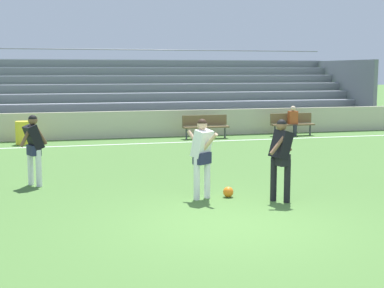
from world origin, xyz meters
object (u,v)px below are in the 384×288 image
at_px(bleacher_stand, 97,92).
at_px(bench_centre_sideline, 292,122).
at_px(player_white_wide_left, 202,152).
at_px(player_dark_deep_cover, 34,144).
at_px(soccer_ball, 228,192).
at_px(spectator_seated, 293,119).
at_px(trash_bin, 23,133).
at_px(player_dark_wide_right, 281,153).
at_px(bench_near_bin, 205,124).

xyz_separation_m(bleacher_stand, bench_centre_sideline, (7.34, -5.04, -1.10)).
bearing_deg(bench_centre_sideline, player_white_wide_left, -123.93).
height_order(player_dark_deep_cover, soccer_ball, player_dark_deep_cover).
relative_size(spectator_seated, player_white_wide_left, 0.73).
bearing_deg(trash_bin, soccer_ball, -65.62).
distance_m(trash_bin, player_dark_wide_right, 11.74).
relative_size(bleacher_stand, spectator_seated, 20.84).
height_order(trash_bin, player_dark_deep_cover, player_dark_deep_cover).
height_order(bleacher_stand, bench_near_bin, bleacher_stand).
distance_m(bleacher_stand, soccer_ball, 15.00).
distance_m(spectator_seated, player_dark_wide_right, 11.57).
bearing_deg(spectator_seated, soccer_ball, -121.88).
distance_m(bench_centre_sideline, soccer_ball, 11.54).
height_order(spectator_seated, player_dark_deep_cover, player_dark_deep_cover).
bearing_deg(trash_bin, bleacher_stand, 58.24).
relative_size(bench_near_bin, player_white_wide_left, 1.08).
bearing_deg(player_dark_wide_right, bleacher_stand, 98.05).
height_order(bench_near_bin, trash_bin, bench_near_bin).
distance_m(player_white_wide_left, soccer_ball, 1.05).
distance_m(bench_near_bin, trash_bin, 6.81).
bearing_deg(bench_centre_sideline, soccer_ball, -121.57).
relative_size(player_dark_wide_right, soccer_ball, 7.61).
bearing_deg(player_white_wide_left, bench_centre_sideline, 56.07).
xyz_separation_m(bench_centre_sideline, trash_bin, (-10.48, -0.03, -0.13)).
distance_m(bleacher_stand, player_dark_deep_cover, 12.89).
xyz_separation_m(bleacher_stand, player_dark_deep_cover, (-2.63, -12.60, -0.68)).
xyz_separation_m(bench_centre_sideline, player_white_wide_left, (-6.61, -9.83, 0.44)).
bearing_deg(trash_bin, player_dark_wide_right, -62.98).
bearing_deg(player_dark_deep_cover, soccer_ball, -29.92).
bearing_deg(trash_bin, player_dark_deep_cover, -86.14).
height_order(bench_near_bin, player_dark_wide_right, player_dark_wide_right).
relative_size(player_dark_deep_cover, soccer_ball, 7.43).
xyz_separation_m(bench_centre_sideline, player_dark_wide_right, (-5.15, -10.47, 0.45)).
xyz_separation_m(player_dark_deep_cover, soccer_ball, (3.93, -2.26, -0.86)).
distance_m(bleacher_stand, bench_near_bin, 6.33).
height_order(bleacher_stand, bench_centre_sideline, bleacher_stand).
distance_m(bleacher_stand, player_white_wide_left, 14.90).
bearing_deg(bleacher_stand, player_white_wide_left, -87.18).
xyz_separation_m(bench_near_bin, player_dark_deep_cover, (-6.30, -7.56, 0.42)).
bearing_deg(player_white_wide_left, bleacher_stand, 92.82).
xyz_separation_m(bench_centre_sideline, bench_near_bin, (-3.67, 0.00, 0.00)).
bearing_deg(soccer_ball, bench_centre_sideline, 58.43).
relative_size(spectator_seated, soccer_ball, 5.50).
height_order(bench_near_bin, soccer_ball, bench_near_bin).
relative_size(spectator_seated, player_dark_deep_cover, 0.74).
distance_m(bleacher_stand, bench_centre_sideline, 8.97).
xyz_separation_m(bleacher_stand, soccer_ball, (1.31, -14.86, -1.54)).
bearing_deg(player_white_wide_left, soccer_ball, 0.45).
height_order(bleacher_stand, player_dark_deep_cover, bleacher_stand).
height_order(player_dark_wide_right, soccer_ball, player_dark_wide_right).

